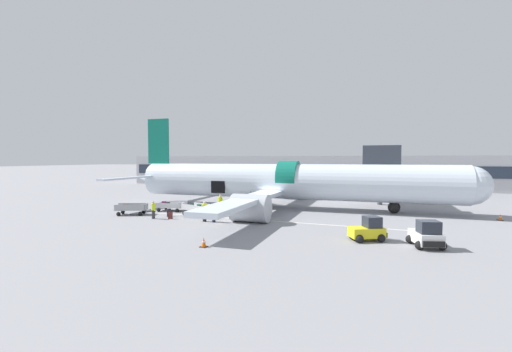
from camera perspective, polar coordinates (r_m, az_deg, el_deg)
ground_plane at (r=37.01m, az=1.90°, el=-5.78°), size 500.00×500.00×0.00m
apron_marking_line at (r=30.73m, az=3.74°, el=-7.56°), size 25.91×1.25×0.01m
terminal_strip at (r=70.57m, az=10.14°, el=0.79°), size 79.96×10.64×6.12m
jet_bridge_stub at (r=43.16m, az=20.06°, el=2.19°), size 3.91×9.43×7.03m
airplane at (r=38.65m, az=4.81°, el=-1.07°), size 39.70×36.41×10.65m
baggage_tug_lead at (r=24.78m, az=18.15°, el=-8.65°), size 2.64×2.30×1.65m
baggage_tug_mid at (r=24.33m, az=26.53°, el=-8.91°), size 2.24×2.71×1.74m
baggage_tug_rear at (r=34.79m, az=0.29°, el=-5.26°), size 3.29×2.92×1.50m
baggage_cart_loading at (r=34.01m, az=-9.50°, el=-5.55°), size 4.25×2.80×1.22m
baggage_cart_queued at (r=37.88m, az=-13.83°, el=-4.95°), size 3.94×2.45×0.96m
baggage_cart_empty at (r=36.29m, az=-19.91°, el=-5.28°), size 3.85×2.40×1.09m
ground_crew_loader_a at (r=33.50m, az=-4.50°, el=-5.17°), size 0.49×0.58×1.68m
ground_crew_loader_b at (r=30.83m, az=-8.57°, el=-5.77°), size 0.55×0.61×1.81m
ground_crew_driver at (r=30.44m, az=-7.03°, el=-6.06°), size 0.47×0.56×1.62m
ground_crew_supervisor at (r=33.30m, az=-16.74°, el=-5.35°), size 0.57×0.49×1.66m
ground_crew_helper at (r=36.10m, az=-5.98°, el=-4.47°), size 0.64×0.51×1.83m
suitcase_on_tarmac_upright at (r=34.16m, az=-14.19°, el=-6.02°), size 0.47×0.23×0.78m
suitcase_on_tarmac_spare at (r=32.84m, az=-14.09°, el=-6.39°), size 0.40×0.20×0.77m
safety_cone_nose at (r=38.25m, az=35.59°, el=-5.64°), size 0.46×0.46×0.57m
safety_cone_engine_left at (r=22.24m, az=-8.71°, el=-10.90°), size 0.47×0.47×0.61m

